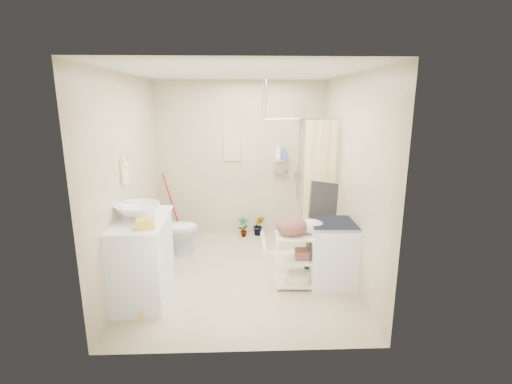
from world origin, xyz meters
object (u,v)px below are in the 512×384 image
vanity (142,258)px  laundry_rack (299,255)px  toilet (172,230)px  washing_machine (332,253)px

vanity → laundry_rack: size_ratio=1.34×
toilet → laundry_rack: 2.06m
toilet → laundry_rack: laundry_rack is taller
washing_machine → laundry_rack: bearing=-170.1°
vanity → washing_machine: vanity is taller
vanity → toilet: size_ratio=1.41×
vanity → laundry_rack: bearing=2.9°
laundry_rack → washing_machine: bearing=10.5°
toilet → vanity: bearing=168.8°
laundry_rack → toilet: bearing=151.4°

